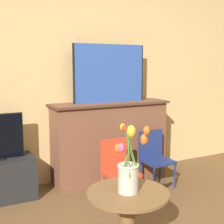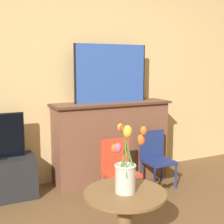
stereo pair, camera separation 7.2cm
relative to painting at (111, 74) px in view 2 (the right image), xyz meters
name	(u,v)px [view 2 (the right image)]	position (x,y,z in m)	size (l,w,h in m)	color
wall_back	(82,69)	(-0.29, 0.22, 0.06)	(8.00, 0.06, 2.70)	tan
fireplace_mantel	(111,140)	(0.00, -0.01, -0.80)	(1.45, 0.43, 0.95)	brown
painting	(111,74)	(0.00, 0.00, 0.00)	(0.91, 0.03, 0.68)	black
chair_red	(119,167)	(-0.19, -0.58, -0.94)	(0.32, 0.32, 0.63)	red
chair_blue	(156,156)	(0.38, -0.40, -0.94)	(0.32, 0.32, 0.63)	navy
side_table	(125,214)	(-0.58, -1.46, -0.97)	(0.60, 0.60, 0.49)	brown
vase_tulips	(126,170)	(-0.58, -1.47, -0.63)	(0.25, 0.31, 0.52)	beige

